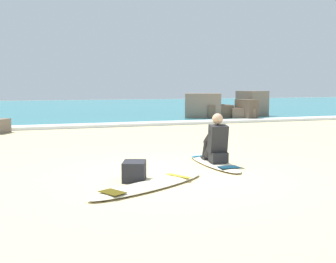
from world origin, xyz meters
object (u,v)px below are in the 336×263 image
surfboard_spare_near (150,185)px  surfer_seated (216,143)px  surfboard_main (214,162)px  beach_bag (134,171)px

surfboard_spare_near → surfer_seated: bearing=36.2°
surfboard_main → surfer_seated: (0.00, -0.11, 0.40)m
beach_bag → surfer_seated: bearing=22.0°
surfer_seated → beach_bag: (-1.86, -0.75, -0.28)m
surfboard_main → surfboard_spare_near: (-1.76, -1.39, -0.00)m
surfboard_main → beach_bag: size_ratio=4.53×
surfer_seated → beach_bag: size_ratio=1.97×
surfer_seated → surfboard_main: bearing=91.2°
surfboard_main → surfboard_spare_near: size_ratio=0.93×
surfer_seated → beach_bag: surfer_seated is taller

